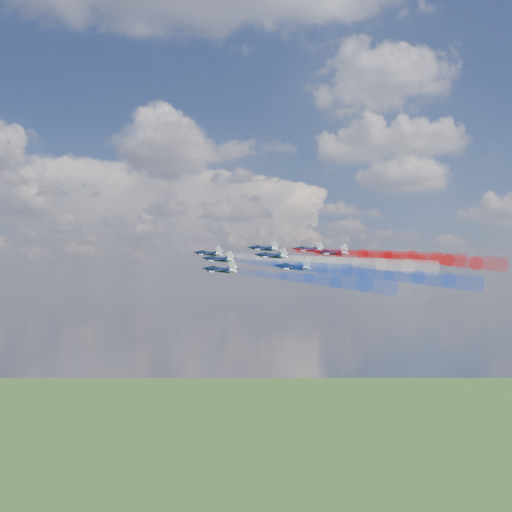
# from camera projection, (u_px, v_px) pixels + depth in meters

# --- Properties ---
(jet_lead) EXTENTS (13.84, 13.48, 5.40)m
(jet_lead) POSITION_uv_depth(u_px,v_px,m) (209.00, 253.00, 170.46)
(jet_lead) COLOR black
(trail_lead) EXTENTS (34.09, 24.02, 7.89)m
(trail_lead) POSITION_uv_depth(u_px,v_px,m) (279.00, 259.00, 156.23)
(trail_lead) COLOR white
(jet_inner_left) EXTENTS (13.84, 13.48, 5.40)m
(jet_inner_left) POSITION_uv_depth(u_px,v_px,m) (219.00, 259.00, 155.07)
(jet_inner_left) COLOR black
(trail_inner_left) EXTENTS (34.09, 24.02, 7.89)m
(trail_inner_left) POSITION_uv_depth(u_px,v_px,m) (298.00, 266.00, 140.85)
(trail_inner_left) COLOR blue
(jet_inner_right) EXTENTS (13.84, 13.48, 5.40)m
(jet_inner_right) POSITION_uv_depth(u_px,v_px,m) (264.00, 248.00, 169.07)
(jet_inner_right) COLOR black
(trail_inner_right) EXTENTS (34.09, 24.02, 7.89)m
(trail_inner_right) POSITION_uv_depth(u_px,v_px,m) (340.00, 254.00, 154.85)
(trail_inner_right) COLOR red
(jet_outer_left) EXTENTS (13.84, 13.48, 5.40)m
(jet_outer_left) POSITION_uv_depth(u_px,v_px,m) (220.00, 270.00, 140.52)
(jet_outer_left) COLOR black
(trail_outer_left) EXTENTS (34.09, 24.02, 7.89)m
(trail_outer_left) POSITION_uv_depth(u_px,v_px,m) (308.00, 279.00, 126.30)
(trail_outer_left) COLOR blue
(jet_center_third) EXTENTS (13.84, 13.48, 5.40)m
(jet_center_third) POSITION_uv_depth(u_px,v_px,m) (272.00, 256.00, 155.00)
(jet_center_third) COLOR black
(trail_center_third) EXTENTS (34.09, 24.02, 7.89)m
(trail_center_third) POSITION_uv_depth(u_px,v_px,m) (356.00, 262.00, 140.78)
(trail_center_third) COLOR white
(jet_outer_right) EXTENTS (13.84, 13.48, 5.40)m
(jet_outer_right) POSITION_uv_depth(u_px,v_px,m) (309.00, 249.00, 169.47)
(jet_outer_right) COLOR black
(trail_outer_right) EXTENTS (34.09, 24.02, 7.89)m
(trail_outer_right) POSITION_uv_depth(u_px,v_px,m) (388.00, 255.00, 155.24)
(trail_outer_right) COLOR red
(jet_rear_left) EXTENTS (13.84, 13.48, 5.40)m
(jet_rear_left) POSITION_uv_depth(u_px,v_px,m) (293.00, 267.00, 141.48)
(jet_rear_left) COLOR black
(trail_rear_left) EXTENTS (34.09, 24.02, 7.89)m
(trail_rear_left) POSITION_uv_depth(u_px,v_px,m) (389.00, 275.00, 127.25)
(trail_rear_left) COLOR blue
(jet_rear_right) EXTENTS (13.84, 13.48, 5.40)m
(jet_rear_right) POSITION_uv_depth(u_px,v_px,m) (332.00, 253.00, 156.64)
(jet_rear_right) COLOR black
(trail_rear_right) EXTENTS (34.09, 24.02, 7.89)m
(trail_rear_right) POSITION_uv_depth(u_px,v_px,m) (421.00, 259.00, 142.42)
(trail_rear_right) COLOR red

